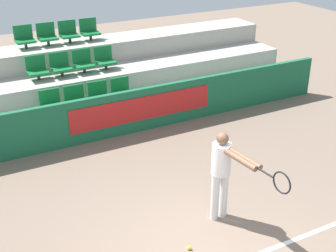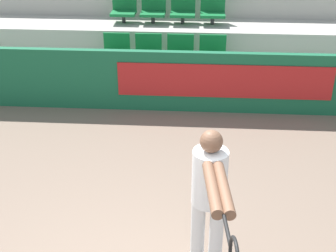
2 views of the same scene
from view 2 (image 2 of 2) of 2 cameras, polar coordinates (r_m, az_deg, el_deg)
barrier_wall at (r=7.57m, az=-0.71°, el=5.50°), size 11.96×0.14×1.01m
bleacher_tier_front at (r=8.22m, az=-0.53°, el=5.40°), size 11.56×1.02×0.50m
bleacher_tier_middle at (r=9.09m, az=-0.05°, el=9.28°), size 11.56×1.02×0.99m
bleacher_tier_back at (r=9.99m, az=0.36°, el=12.47°), size 11.56×1.02×1.49m
stadium_chair_0 at (r=8.26m, az=-6.33°, el=9.05°), size 0.46×0.39×0.55m
stadium_chair_1 at (r=8.18m, az=-2.44°, el=9.02°), size 0.46×0.39×0.55m
stadium_chair_2 at (r=8.14m, az=1.50°, el=8.94°), size 0.46×0.39×0.55m
stadium_chair_3 at (r=8.14m, az=5.45°, el=8.82°), size 0.46×0.39×0.55m
stadium_chair_4 at (r=9.09m, az=-5.41°, el=14.08°), size 0.46×0.39×0.55m
stadium_chair_5 at (r=9.02m, az=-1.81°, el=14.07°), size 0.46×0.39×0.55m
stadium_chair_6 at (r=8.98m, az=1.83°, el=14.02°), size 0.46×0.39×0.55m
stadium_chair_7 at (r=8.98m, az=5.48°, el=13.91°), size 0.46×0.39×0.55m
tennis_player at (r=4.08m, az=5.15°, el=-8.53°), size 0.32×1.56×1.55m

